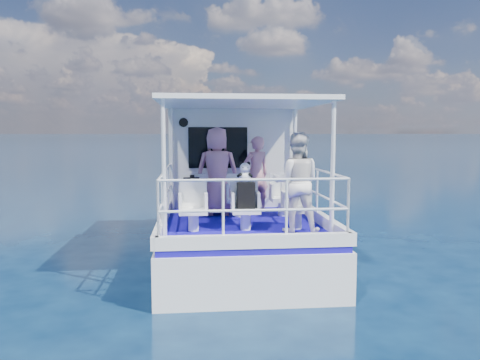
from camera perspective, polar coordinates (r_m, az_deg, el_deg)
The scene contains 20 objects.
ground at distance 9.44m, azimuth -0.07°, elevation -10.07°, with size 2000.00×2000.00×0.00m, color #071A35.
hull at distance 10.40m, azimuth -0.61°, elevation -8.57°, with size 3.00×7.00×1.60m, color white.
deck at distance 10.23m, azimuth -0.62°, elevation -3.95°, with size 2.90×6.90×0.10m, color #170B9E.
cabin at distance 11.39m, azimuth -1.20°, elevation 2.87°, with size 2.85×2.00×2.20m, color white.
canopy at distance 8.90m, azimuth 0.05°, elevation 9.40°, with size 3.00×3.20×0.08m, color white.
canopy_posts at distance 8.85m, azimuth 0.08°, elevation 2.04°, with size 2.77×2.97×2.20m.
railings at distance 8.59m, azimuth 0.30°, elevation -2.10°, with size 2.84×3.59×1.00m, color white, non-canonical shape.
seat_port_fwd at distance 9.36m, azimuth -5.70°, elevation -3.40°, with size 0.48×0.46×0.38m, color white.
seat_center_fwd at distance 9.40m, azimuth -0.19°, elevation -3.33°, with size 0.48×0.46×0.38m, color white.
seat_stbd_fwd at distance 9.53m, azimuth 5.21°, elevation -3.23°, with size 0.48×0.46×0.38m, color white.
seat_port_aft at distance 8.08m, azimuth -5.70°, elevation -4.86°, with size 0.48×0.46×0.38m, color white.
seat_center_aft at distance 8.13m, azimuth 0.68°, elevation -4.77°, with size 0.48×0.46×0.38m, color white.
seat_stbd_aft at distance 8.27m, azimuth 6.91°, elevation -4.62°, with size 0.48×0.46×0.38m, color white.
passenger_port_fwd at distance 9.53m, azimuth -2.78°, elevation 1.08°, with size 0.67×0.48×1.80m, color #C27E91.
passenger_stbd_fwd at distance 9.91m, azimuth 1.99°, elevation 0.70°, with size 0.58×0.38×1.60m, color #C8818F.
passenger_stbd_aft at distance 7.93m, azimuth 6.88°, elevation -0.32°, with size 0.82×0.64×1.68m, color white.
backpack_port at distance 9.29m, azimuth -5.95°, elevation -0.99°, with size 0.32×0.18×0.42m, color black.
backpack_center at distance 8.01m, azimuth 0.73°, elevation -1.90°, with size 0.30×0.17×0.46m, color black.
compact_camera at distance 9.27m, azimuth -5.86°, elevation 0.46°, with size 0.09×0.05×0.05m, color black.
panda at distance 7.99m, azimuth 0.58°, elevation 0.98°, with size 0.23×0.19×0.35m, color silver, non-canonical shape.
Camera 1 is at (-0.88, -9.04, 2.58)m, focal length 35.00 mm.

